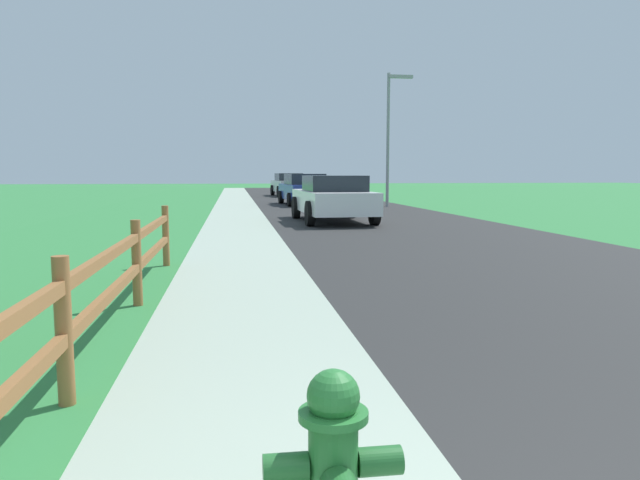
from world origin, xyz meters
The scene contains 10 objects.
ground_plane centered at (0.00, 25.00, 0.00)m, with size 120.00×120.00×0.00m, color #338140.
road_asphalt centered at (3.50, 27.00, 0.00)m, with size 7.00×66.00×0.01m, color #2B2B2B.
curb_concrete centered at (-3.00, 27.00, 0.00)m, with size 6.00×66.00×0.01m, color #A2B3A0.
grass_verge centered at (-4.50, 27.00, 0.01)m, with size 5.00×66.00×0.00m, color #338140.
fire_hydrant centered at (-0.72, 1.07, 0.37)m, with size 0.57×0.48×0.75m.
rail_fence centered at (-2.22, 4.27, 0.59)m, with size 0.11×9.00×1.00m.
parked_suv_white centered at (2.00, 17.11, 0.75)m, with size 2.26×4.88×1.46m.
parked_car_blue centered at (2.31, 27.17, 0.76)m, with size 2.31×4.73×1.50m.
parked_car_silver centered at (2.58, 38.07, 0.77)m, with size 2.26×5.09×1.52m.
street_lamp centered at (5.97, 24.94, 3.58)m, with size 1.17×0.20×5.98m.
Camera 1 is at (-1.11, -1.16, 1.54)m, focal length 32.94 mm.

